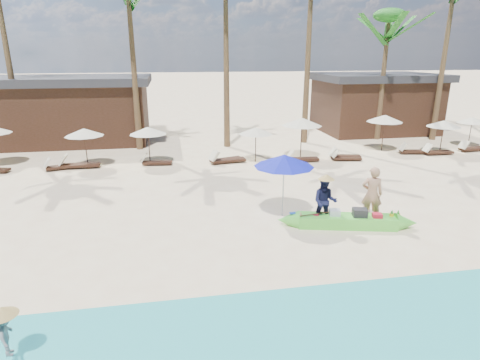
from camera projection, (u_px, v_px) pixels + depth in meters
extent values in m
plane|color=#F7E2B6|center=(224.00, 248.00, 12.37)|extent=(240.00, 240.00, 0.00)
cube|color=#56D942|center=(347.00, 221.00, 13.84)|extent=(3.40, 1.45, 0.40)
cube|color=white|center=(347.00, 221.00, 13.84)|extent=(2.91, 1.15, 0.18)
cube|color=#262628|center=(360.00, 214.00, 13.73)|extent=(0.55, 0.47, 0.37)
cube|color=silver|center=(335.00, 214.00, 13.84)|extent=(0.43, 0.39, 0.29)
cube|color=red|center=(377.00, 217.00, 13.67)|extent=(0.37, 0.33, 0.23)
cylinder|color=red|center=(316.00, 216.00, 13.91)|extent=(0.23, 0.23, 0.09)
cylinder|color=#262628|center=(309.00, 217.00, 13.82)|extent=(0.21, 0.21, 0.08)
sphere|color=tan|center=(299.00, 215.00, 13.87)|extent=(0.19, 0.19, 0.19)
cylinder|color=yellow|center=(391.00, 216.00, 13.77)|extent=(0.15, 0.15, 0.19)
cylinder|color=yellow|center=(398.00, 216.00, 13.76)|extent=(0.15, 0.15, 0.19)
imported|color=tan|center=(372.00, 194.00, 14.16)|extent=(0.85, 0.70, 2.00)
imported|color=#141737|center=(325.00, 202.00, 13.79)|extent=(1.03, 0.94, 1.74)
imported|color=gray|center=(7.00, 333.00, 7.63)|extent=(0.47, 0.67, 0.94)
cylinder|color=#99999E|center=(283.00, 187.00, 14.52)|extent=(0.05, 0.05, 2.26)
cone|color=#131BB2|center=(284.00, 161.00, 14.22)|extent=(2.17, 2.17, 0.44)
cylinder|color=#381F17|center=(86.00, 148.00, 20.99)|extent=(0.05, 0.05, 1.98)
cone|color=beige|center=(84.00, 132.00, 20.73)|extent=(1.98, 1.98, 0.40)
cube|color=#381F17|center=(63.00, 166.00, 20.75)|extent=(1.74, 1.04, 0.12)
cube|color=beige|center=(47.00, 163.00, 20.33)|extent=(0.52, 0.63, 0.48)
cube|color=#381F17|center=(81.00, 165.00, 20.93)|extent=(1.89, 0.63, 0.13)
cube|color=beige|center=(63.00, 160.00, 20.70)|extent=(0.43, 0.62, 0.55)
cylinder|color=#381F17|center=(149.00, 146.00, 21.48)|extent=(0.05, 0.05, 1.97)
cone|color=beige|center=(148.00, 131.00, 21.22)|extent=(1.97, 1.97, 0.39)
cube|color=#381F17|center=(157.00, 162.00, 21.54)|extent=(1.60, 0.68, 0.11)
cube|color=beige|center=(144.00, 158.00, 21.42)|extent=(0.40, 0.54, 0.45)
cylinder|color=#381F17|center=(256.00, 145.00, 21.95)|extent=(0.05, 0.05, 1.86)
cone|color=beige|center=(256.00, 131.00, 21.71)|extent=(1.86, 1.86, 0.37)
cube|color=#381F17|center=(229.00, 160.00, 21.96)|extent=(1.83, 0.82, 0.13)
cube|color=beige|center=(215.00, 156.00, 21.64)|extent=(0.47, 0.62, 0.52)
cube|color=#381F17|center=(227.00, 160.00, 22.01)|extent=(1.90, 1.13, 0.13)
cube|color=beige|center=(213.00, 156.00, 21.55)|extent=(0.57, 0.68, 0.53)
cylinder|color=#381F17|center=(301.00, 139.00, 22.66)|extent=(0.06, 0.06, 2.25)
cone|color=beige|center=(302.00, 122.00, 22.37)|extent=(2.25, 2.25, 0.45)
cube|color=#381F17|center=(303.00, 159.00, 22.20)|extent=(1.71, 0.68, 0.12)
cube|color=beige|center=(291.00, 154.00, 22.05)|extent=(0.42, 0.57, 0.49)
cube|color=#381F17|center=(345.00, 156.00, 22.76)|extent=(1.76, 0.89, 0.12)
cube|color=beige|center=(333.00, 151.00, 22.70)|extent=(0.48, 0.61, 0.49)
cylinder|color=#381F17|center=(383.00, 133.00, 24.46)|extent=(0.05, 0.05, 2.14)
cone|color=beige|center=(385.00, 118.00, 24.18)|extent=(2.14, 2.14, 0.43)
cube|color=#381F17|center=(347.00, 158.00, 22.42)|extent=(1.60, 0.75, 0.11)
cube|color=beige|center=(335.00, 154.00, 22.33)|extent=(0.42, 0.55, 0.45)
cylinder|color=#381F17|center=(442.00, 138.00, 23.75)|extent=(0.05, 0.05, 1.93)
cone|color=beige|center=(444.00, 124.00, 23.50)|extent=(1.93, 1.93, 0.39)
cube|color=#381F17|center=(415.00, 151.00, 23.91)|extent=(1.77, 0.83, 0.12)
cube|color=beige|center=(403.00, 146.00, 23.82)|extent=(0.47, 0.61, 0.50)
cube|color=#381F17|center=(438.00, 152.00, 23.72)|extent=(1.71, 0.59, 0.12)
cube|color=beige|center=(427.00, 148.00, 23.53)|extent=(0.40, 0.56, 0.50)
cylinder|color=#381F17|center=(470.00, 132.00, 25.67)|extent=(0.05, 0.05, 1.82)
cone|color=beige|center=(472.00, 120.00, 25.43)|extent=(1.82, 1.82, 0.36)
cube|color=#381F17|center=(473.00, 149.00, 24.59)|extent=(1.78, 0.76, 0.12)
cube|color=beige|center=(464.00, 145.00, 24.29)|extent=(0.45, 0.60, 0.51)
cone|color=brown|center=(8.00, 59.00, 23.14)|extent=(0.40, 0.40, 10.89)
cone|color=brown|center=(134.00, 66.00, 23.69)|extent=(0.40, 0.40, 10.08)
cone|color=brown|center=(226.00, 55.00, 24.18)|extent=(0.40, 0.40, 11.26)
cone|color=brown|center=(309.00, 39.00, 25.12)|extent=(0.40, 0.40, 13.16)
cone|color=brown|center=(383.00, 80.00, 26.91)|extent=(0.40, 0.40, 8.07)
ellipsoid|color=#1E6419|center=(390.00, 15.00, 25.69)|extent=(2.08, 2.08, 0.88)
cone|color=brown|center=(444.00, 60.00, 26.35)|extent=(0.40, 0.40, 10.64)
cube|color=#381F17|center=(70.00, 113.00, 26.89)|extent=(10.00, 6.00, 3.80)
cube|color=#2D2D33|center=(66.00, 80.00, 26.24)|extent=(10.80, 6.60, 0.50)
cube|color=#381F17|center=(374.00, 106.00, 30.55)|extent=(8.00, 6.00, 3.80)
cube|color=#2D2D33|center=(377.00, 77.00, 29.90)|extent=(8.80, 6.60, 0.50)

